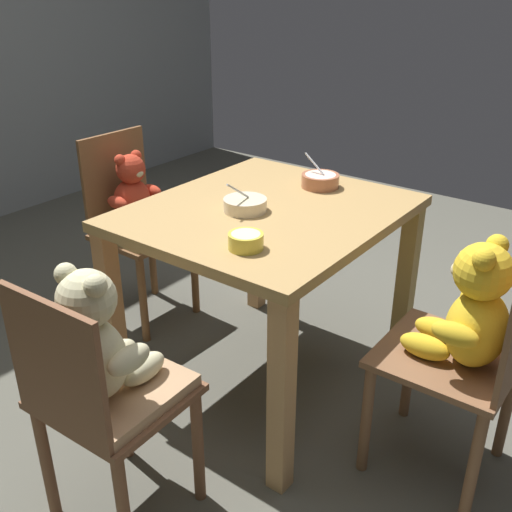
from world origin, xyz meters
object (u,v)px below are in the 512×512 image
at_px(teddy_chair_near_front, 471,327).
at_px(porridge_bowl_yellow_near_left, 246,241).
at_px(teddy_chair_far_center, 136,212).
at_px(porridge_bowl_cream_center, 245,204).
at_px(teddy_chair_near_left, 100,366).
at_px(porridge_bowl_terracotta_near_right, 320,180).
at_px(dining_table, 267,238).

relative_size(teddy_chair_near_front, porridge_bowl_yellow_near_left, 7.63).
xyz_separation_m(teddy_chair_far_center, porridge_bowl_cream_center, (-0.13, -0.74, 0.24)).
bearing_deg(teddy_chair_near_front, porridge_bowl_cream_center, 1.35).
xyz_separation_m(teddy_chair_near_left, teddy_chair_far_center, (0.90, 0.84, -0.03)).
height_order(teddy_chair_near_left, porridge_bowl_terracotta_near_right, porridge_bowl_terracotta_near_right).
relative_size(porridge_bowl_cream_center, porridge_bowl_yellow_near_left, 1.50).
bearing_deg(porridge_bowl_terracotta_near_right, porridge_bowl_cream_center, 168.73).
bearing_deg(porridge_bowl_terracotta_near_right, dining_table, 174.16).
distance_m(porridge_bowl_cream_center, porridge_bowl_yellow_near_left, 0.32).
bearing_deg(porridge_bowl_terracotta_near_right, teddy_chair_far_center, 107.67).
relative_size(teddy_chair_near_front, porridge_bowl_terracotta_near_right, 5.32).
distance_m(dining_table, teddy_chair_near_left, 0.85).
bearing_deg(porridge_bowl_terracotta_near_right, porridge_bowl_yellow_near_left, -169.05).
bearing_deg(porridge_bowl_cream_center, porridge_bowl_yellow_near_left, -141.63).
distance_m(teddy_chair_near_left, teddy_chair_near_front, 1.09).
height_order(dining_table, teddy_chair_near_left, teddy_chair_near_left).
height_order(porridge_bowl_cream_center, porridge_bowl_yellow_near_left, porridge_bowl_cream_center).
distance_m(dining_table, porridge_bowl_cream_center, 0.17).
height_order(dining_table, porridge_bowl_yellow_near_left, porridge_bowl_yellow_near_left).
distance_m(teddy_chair_near_left, teddy_chair_far_center, 1.23).
xyz_separation_m(teddy_chair_near_left, porridge_bowl_yellow_near_left, (0.52, -0.10, 0.22)).
relative_size(teddy_chair_far_center, porridge_bowl_terracotta_near_right, 5.50).
bearing_deg(porridge_bowl_yellow_near_left, teddy_chair_near_left, 168.85).
bearing_deg(porridge_bowl_terracotta_near_right, teddy_chair_near_left, -178.90).
bearing_deg(teddy_chair_far_center, teddy_chair_near_front, -2.16).
xyz_separation_m(teddy_chair_near_front, porridge_bowl_terracotta_near_right, (0.36, 0.76, 0.21)).
bearing_deg(teddy_chair_far_center, dining_table, -2.59).
bearing_deg(teddy_chair_near_left, dining_table, 1.54).
distance_m(dining_table, porridge_bowl_terracotta_near_right, 0.35).
bearing_deg(teddy_chair_near_left, porridge_bowl_yellow_near_left, -13.31).
bearing_deg(teddy_chair_near_left, teddy_chair_far_center, 40.73).
xyz_separation_m(teddy_chair_near_left, teddy_chair_near_front, (0.80, -0.74, 0.01)).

